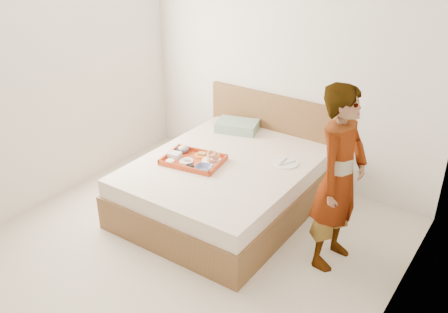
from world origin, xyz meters
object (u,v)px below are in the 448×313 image
Objects in this scene: bed at (226,185)px; dinner_plate at (286,163)px; tray at (193,160)px; person at (339,179)px.

bed is 0.66m from dinner_plate.
tray is at bearing -146.11° from bed.
tray reaches higher than bed.
tray is (-0.27, -0.18, 0.29)m from bed.
tray reaches higher than dinner_plate.
dinner_plate is (0.78, 0.49, -0.02)m from tray.
bed is 1.36m from person.
bed is 8.20× the size of dinner_plate.
person is at bearing -8.44° from tray.
bed is 3.50× the size of tray.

